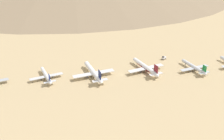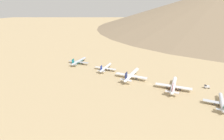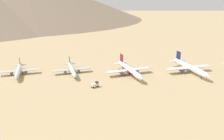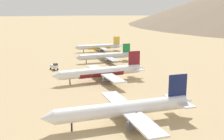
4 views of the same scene
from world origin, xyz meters
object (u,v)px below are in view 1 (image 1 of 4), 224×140
object	(u,v)px
parked_jet_2	(145,67)
parked_jet_3	(93,72)
parked_jet_1	(194,67)
parked_jet_4	(46,75)
service_truck	(164,58)

from	to	relation	value
parked_jet_2	parked_jet_3	size ratio (longest dim) A/B	0.95
parked_jet_1	parked_jet_2	distance (m)	47.56
parked_jet_4	service_truck	size ratio (longest dim) A/B	6.60
parked_jet_1	parked_jet_4	bearing A→B (deg)	77.93
parked_jet_4	service_truck	xyz separation A→B (m)	(4.05, -124.09, -1.57)
parked_jet_2	parked_jet_3	xyz separation A→B (m)	(5.50, 50.82, 0.28)
parked_jet_2	parked_jet_4	distance (m)	94.10
parked_jet_1	parked_jet_4	size ratio (longest dim) A/B	1.03
parked_jet_4	parked_jet_1	bearing A→B (deg)	-102.07
parked_jet_4	service_truck	distance (m)	124.16
parked_jet_4	parked_jet_3	bearing A→B (deg)	-103.25
parked_jet_1	parked_jet_4	xyz separation A→B (m)	(29.56, 138.23, -0.10)
parked_jet_2	service_truck	world-z (taller)	parked_jet_2
parked_jet_1	parked_jet_3	size ratio (longest dim) A/B	0.79
parked_jet_3	service_truck	world-z (taller)	parked_jet_3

